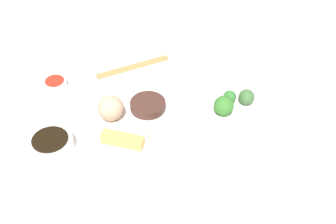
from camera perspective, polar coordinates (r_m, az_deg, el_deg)
The scene contains 16 objects.
tabletop at distance 1.17m, azimuth -3.00°, elevation -2.54°, with size 2.20×2.20×0.02m, color white.
main_plate at distance 1.16m, azimuth -4.22°, elevation -2.04°, with size 0.28×0.28×0.02m, color white.
rice_scoop at distance 1.16m, azimuth -7.55°, elevation 0.51°, with size 0.07×0.07×0.07m, color tan.
spring_roll at distance 1.10m, azimuth -6.01°, elevation -3.66°, with size 0.11×0.03×0.03m, color tan.
crab_rangoon_wonton at distance 1.13m, azimuth -0.93°, elevation -2.58°, with size 0.07×0.07×0.01m, color beige.
stir_fry_heap at distance 1.19m, azimuth -2.67°, elevation 0.89°, with size 0.10×0.10×0.02m, color #422721.
broccoli_plate at distance 1.23m, azimuth 8.54°, elevation 0.71°, with size 0.23×0.23×0.01m, color white.
broccoli_floret_0 at distance 1.22m, azimuth 8.11°, elevation 1.98°, with size 0.04×0.04×0.04m, color #307230.
broccoli_floret_1 at distance 1.18m, azimuth 7.34°, elevation 0.84°, with size 0.05×0.05×0.05m, color #35732B.
broccoli_floret_2 at distance 1.22m, azimuth 10.29°, elevation 1.95°, with size 0.04×0.04×0.04m, color #3C6435.
soy_sauce_bowl at distance 1.14m, azimuth -15.09°, elevation -4.23°, with size 0.11×0.11×0.04m, color white.
soy_sauce_bowl_liquid at distance 1.12m, azimuth -15.28°, elevation -3.50°, with size 0.09×0.09×0.00m, color black.
sauce_ramekin_sweet_and_sour at distance 1.33m, azimuth -14.61°, elevation 3.56°, with size 0.07×0.07×0.02m, color white.
sauce_ramekin_sweet_and_sour_liquid at distance 1.32m, azimuth -14.71°, elevation 4.00°, with size 0.06×0.06×0.00m, color red.
teacup at distance 1.02m, azimuth 9.01°, elevation -9.51°, with size 0.07×0.07×0.05m, color silver.
chopsticks_pair at distance 1.37m, azimuth -4.62°, elevation 5.93°, with size 0.24×0.02×0.01m, color #AF7F48.
Camera 1 is at (0.69, 0.45, 0.84)m, focal length 46.33 mm.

